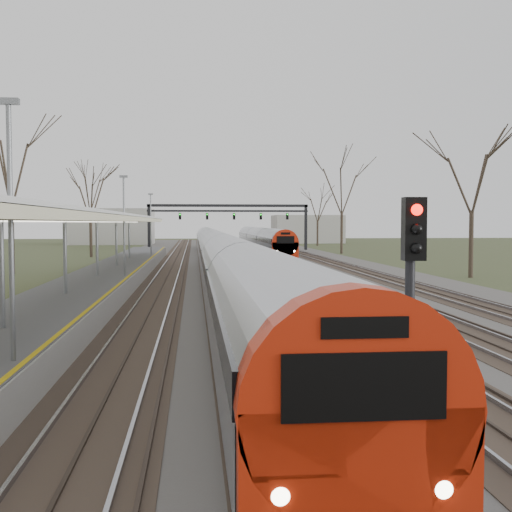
% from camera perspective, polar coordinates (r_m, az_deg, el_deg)
% --- Properties ---
extents(track_bed, '(24.00, 160.00, 0.22)m').
position_cam_1_polar(track_bed, '(53.99, -0.77, -0.87)').
color(track_bed, '#474442').
rests_on(track_bed, ground).
extents(platform, '(3.50, 69.00, 1.00)m').
position_cam_1_polar(platform, '(36.64, -13.11, -2.09)').
color(platform, '#9E9B93').
rests_on(platform, ground).
extents(canopy, '(4.10, 50.00, 3.11)m').
position_cam_1_polar(canopy, '(32.04, -14.25, 3.31)').
color(canopy, slate).
rests_on(canopy, platform).
extents(signal_gantry, '(21.00, 0.59, 6.08)m').
position_cam_1_polar(signal_gantry, '(83.80, -2.46, 3.82)').
color(signal_gantry, black).
rests_on(signal_gantry, ground).
extents(tree_west_far, '(5.50, 5.50, 11.33)m').
position_cam_1_polar(tree_west_far, '(48.60, -20.98, 7.90)').
color(tree_west_far, '#2D231C').
rests_on(tree_west_far, ground).
extents(tree_east_far, '(5.00, 5.00, 10.30)m').
position_cam_1_polar(tree_east_far, '(44.71, 18.68, 7.44)').
color(tree_east_far, '#2D231C').
rests_on(tree_east_far, ground).
extents(train_near, '(2.62, 90.21, 3.05)m').
position_cam_1_polar(train_near, '(51.23, -3.62, 0.51)').
color(train_near, '#A4A6AE').
rests_on(train_near, ground).
extents(train_far, '(2.62, 45.21, 3.05)m').
position_cam_1_polar(train_far, '(83.53, 0.46, 1.47)').
color(train_far, '#A4A6AE').
rests_on(train_far, ground).
extents(signal_post, '(0.35, 0.45, 4.10)m').
position_cam_1_polar(signal_post, '(10.53, 13.65, -2.41)').
color(signal_post, black).
rests_on(signal_post, ground).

